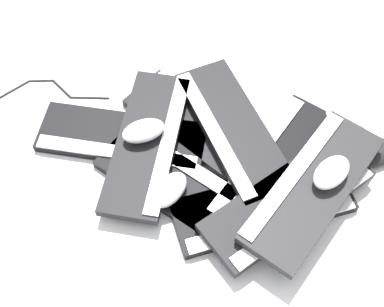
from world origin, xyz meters
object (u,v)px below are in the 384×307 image
(keyboard_7, at_px, (148,142))
(mouse_3, at_px, (344,119))
(keyboard_0, at_px, (276,165))
(mouse_4, at_px, (143,131))
(keyboard_2, at_px, (122,138))
(keyboard_3, at_px, (180,187))
(mouse_1, at_px, (331,172))
(keyboard_6, at_px, (232,129))
(keyboard_1, at_px, (201,129))
(mouse_2, at_px, (380,152))
(keyboard_4, at_px, (263,207))
(keyboard_8, at_px, (312,188))
(keyboard_5, at_px, (288,201))
(mouse_0, at_px, (169,190))

(keyboard_7, distance_m, mouse_3, 0.53)
(keyboard_0, bearing_deg, mouse_4, 156.98)
(keyboard_2, distance_m, mouse_3, 0.60)
(keyboard_3, xyz_separation_m, mouse_1, (0.34, -0.09, 0.10))
(keyboard_0, relative_size, keyboard_6, 0.93)
(mouse_1, bearing_deg, keyboard_1, 101.68)
(keyboard_1, relative_size, keyboard_7, 0.96)
(mouse_2, bearing_deg, keyboard_1, -49.78)
(keyboard_4, bearing_deg, mouse_2, 13.38)
(mouse_1, bearing_deg, keyboard_8, 161.09)
(keyboard_6, bearing_deg, keyboard_5, -72.29)
(keyboard_0, distance_m, mouse_4, 0.35)
(keyboard_7, xyz_separation_m, mouse_0, (0.02, -0.15, 0.01))
(keyboard_0, bearing_deg, keyboard_1, 136.39)
(keyboard_3, distance_m, mouse_0, 0.05)
(mouse_4, bearing_deg, keyboard_8, 137.34)
(mouse_3, bearing_deg, keyboard_8, 93.71)
(keyboard_4, xyz_separation_m, keyboard_8, (0.11, -0.00, 0.06))
(keyboard_7, bearing_deg, keyboard_6, -1.99)
(keyboard_0, relative_size, mouse_1, 3.88)
(keyboard_8, relative_size, mouse_0, 3.94)
(mouse_3, bearing_deg, mouse_4, 39.87)
(keyboard_5, bearing_deg, keyboard_6, 107.71)
(keyboard_6, xyz_separation_m, mouse_1, (0.18, -0.22, 0.07))
(keyboard_5, bearing_deg, keyboard_0, 84.89)
(keyboard_8, bearing_deg, mouse_1, 14.08)
(keyboard_1, bearing_deg, keyboard_6, -27.30)
(keyboard_2, bearing_deg, keyboard_6, -10.95)
(keyboard_7, bearing_deg, keyboard_8, -33.44)
(keyboard_2, xyz_separation_m, keyboard_8, (0.42, -0.28, 0.06))
(mouse_0, xyz_separation_m, mouse_1, (0.37, -0.07, 0.06))
(keyboard_2, relative_size, mouse_4, 4.22)
(keyboard_3, height_order, mouse_3, mouse_3)
(keyboard_0, height_order, keyboard_4, same)
(keyboard_1, height_order, keyboard_3, same)
(keyboard_5, relative_size, keyboard_8, 1.07)
(mouse_2, relative_size, mouse_4, 1.00)
(keyboard_4, xyz_separation_m, keyboard_7, (-0.24, 0.23, 0.03))
(keyboard_8, xyz_separation_m, mouse_4, (-0.36, 0.25, 0.01))
(keyboard_0, bearing_deg, mouse_1, -48.15)
(keyboard_2, height_order, keyboard_3, same)
(keyboard_6, bearing_deg, mouse_4, 175.05)
(keyboard_7, bearing_deg, keyboard_2, 143.34)
(keyboard_1, bearing_deg, keyboard_2, 175.44)
(mouse_2, height_order, mouse_3, same)
(keyboard_8, xyz_separation_m, mouse_1, (0.04, 0.01, 0.04))
(keyboard_0, xyz_separation_m, mouse_2, (0.27, -0.03, 0.01))
(mouse_0, xyz_separation_m, mouse_3, (0.50, 0.12, -0.03))
(keyboard_7, bearing_deg, keyboard_1, 11.78)
(keyboard_0, distance_m, keyboard_1, 0.22)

